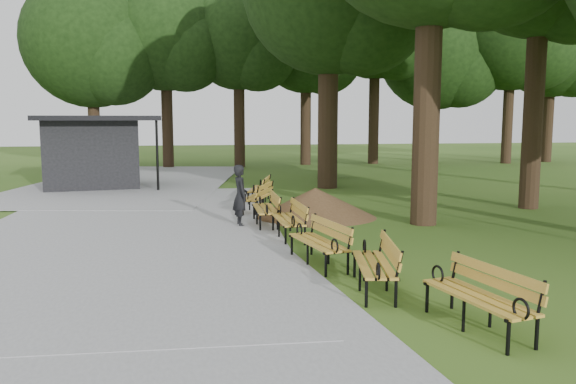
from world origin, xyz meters
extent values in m
plane|color=#325518|center=(0.00, 0.00, 0.00)|extent=(100.00, 100.00, 0.00)
cube|color=gray|center=(-4.00, 3.00, 0.03)|extent=(12.00, 38.00, 0.06)
imported|color=black|center=(-0.98, 2.96, 0.81)|extent=(0.48, 0.65, 1.62)
cylinder|color=black|center=(-4.99, 11.29, 1.30)|extent=(0.10, 0.10, 2.60)
sphere|color=white|center=(-4.99, 11.29, 2.70)|extent=(0.32, 0.32, 0.32)
cone|color=#47301C|center=(1.22, 3.89, 0.43)|extent=(2.94, 2.94, 0.86)
cylinder|color=black|center=(3.87, 2.48, 3.88)|extent=(0.70, 0.70, 7.75)
cylinder|color=black|center=(8.23, 4.56, 3.64)|extent=(0.60, 0.60, 7.29)
cylinder|color=black|center=(3.18, 10.79, 3.64)|extent=(0.80, 0.80, 7.27)
cylinder|color=black|center=(4.13, 14.53, 3.90)|extent=(0.76, 0.76, 7.80)
camera|label=1|loc=(-2.13, -11.79, 2.80)|focal=35.61mm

